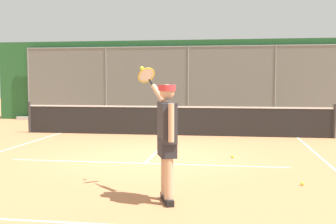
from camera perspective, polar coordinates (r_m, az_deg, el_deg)
name	(u,v)px	position (r m, az deg, el deg)	size (l,w,h in m)	color
ground_plane	(151,158)	(9.88, -2.36, -6.19)	(60.00, 60.00, 0.00)	#C67A4C
court_line_markings	(142,166)	(8.92, -3.58, -7.32)	(7.89, 8.69, 0.01)	white
fence_backdrop	(189,81)	(18.88, 2.90, 4.17)	(17.63, 1.37, 3.55)	slate
tennis_net	(174,120)	(13.81, 0.81, -1.12)	(10.14, 0.09, 1.07)	#2D2D2D
tennis_player	(166,133)	(6.18, -0.21, -2.84)	(0.81, 1.28, 2.03)	black
tennis_ball_mid_court	(232,157)	(9.96, 8.69, -5.96)	(0.07, 0.07, 0.07)	#CCDB33
tennis_ball_by_sideline	(302,183)	(7.68, 17.66, -9.17)	(0.07, 0.07, 0.07)	#D6E042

